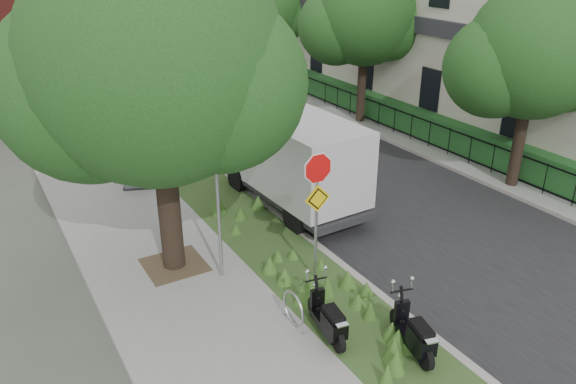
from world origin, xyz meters
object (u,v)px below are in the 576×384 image
Objects in this scene: box_truck at (295,158)px; utility_cabinet at (138,167)px; scooter_near at (330,324)px; sign_assembly at (317,192)px; scooter_far at (416,338)px.

box_truck is 3.86× the size of utility_cabinet.
scooter_near is at bearing -114.83° from box_truck.
sign_assembly is 3.63m from scooter_far.
sign_assembly is at bearing 93.79° from scooter_far.
scooter_far is at bearing -102.28° from box_truck.
box_truck is at bearing 65.17° from scooter_near.
sign_assembly reaches higher than utility_cabinet.
sign_assembly is 2.35× the size of utility_cabinet.
scooter_near is 0.99× the size of scooter_far.
utility_cabinet reaches higher than scooter_near.
sign_assembly reaches higher than scooter_near.
scooter_near is at bearing -84.09° from utility_cabinet.
utility_cabinet is (-3.58, 3.55, -0.76)m from box_truck.
utility_cabinet is (-1.88, 7.30, -1.55)m from sign_assembly.
scooter_near is 0.30× the size of box_truck.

